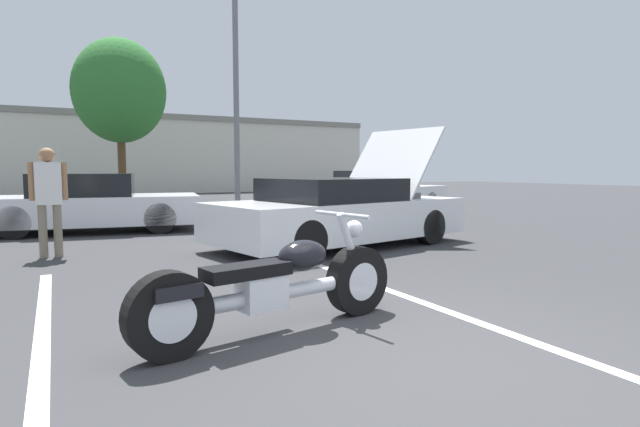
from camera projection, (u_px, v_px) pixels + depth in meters
ground_plane at (436, 371)px, 3.28m from camera, size 80.00×80.00×0.00m
parking_stripe_foreground at (41, 350)px, 3.66m from camera, size 0.12×5.91×0.01m
parking_stripe_middle at (404, 296)px, 5.22m from camera, size 0.12×5.91×0.01m
far_building at (97, 151)px, 27.62m from camera, size 32.00×4.20×4.40m
light_pole at (238, 65)px, 16.04m from camera, size 1.21×0.28×8.57m
tree_background at (120, 91)px, 20.44m from camera, size 3.68×3.68×6.67m
motorcycle at (275, 287)px, 3.99m from camera, size 2.40×0.77×0.95m
show_car_hood_open at (340, 212)px, 8.64m from camera, size 4.78×2.79×2.10m
parked_car_right_row at (380, 194)px, 14.55m from camera, size 4.95×3.10×1.29m
parked_car_left_row at (92, 204)px, 10.61m from camera, size 4.52×2.50×1.24m
spectator_far_lot at (49, 193)px, 7.46m from camera, size 0.52×0.22×1.65m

